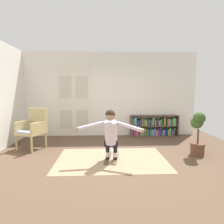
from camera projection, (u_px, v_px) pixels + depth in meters
ground_plane at (115, 161)px, 4.38m from camera, size 7.20×7.20×0.00m
back_wall at (110, 94)px, 6.80m from camera, size 6.00×0.10×2.90m
double_door at (74, 101)px, 6.71m from camera, size 1.22×0.05×2.45m
rug at (112, 159)px, 4.49m from camera, size 2.50×1.68×0.01m
bookshelf at (154, 126)px, 6.79m from camera, size 1.66×0.30×0.73m
wicker_chair at (33, 127)px, 5.30m from camera, size 0.80×0.80×1.10m
potted_plant at (198, 132)px, 4.71m from camera, size 0.35×0.41×1.08m
skis_pair at (112, 158)px, 4.51m from camera, size 0.39×0.76×0.07m
person_skier at (111, 132)px, 4.29m from camera, size 1.45×0.65×1.11m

